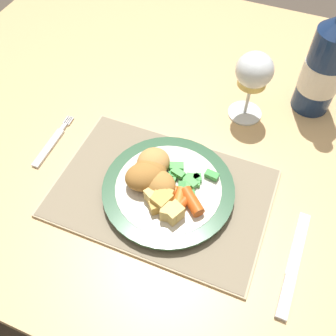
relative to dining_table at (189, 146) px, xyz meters
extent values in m
plane|color=#4C4238|center=(0.00, 0.00, -0.65)|extent=(6.00, 6.00, 0.00)
cube|color=tan|center=(0.00, 0.00, 0.07)|extent=(1.23, 0.96, 0.04)
cube|color=tan|center=(-0.56, 0.43, -0.30)|extent=(0.06, 0.06, 0.70)
cube|color=tan|center=(0.01, -0.19, 0.09)|extent=(0.38, 0.25, 0.01)
cube|color=#807259|center=(0.01, -0.19, 0.10)|extent=(0.37, 0.25, 0.00)
cylinder|color=silver|center=(0.03, -0.19, 0.10)|extent=(0.19, 0.19, 0.01)
cylinder|color=#2D5638|center=(0.03, -0.19, 0.11)|extent=(0.23, 0.23, 0.01)
cylinder|color=silver|center=(0.03, -0.19, 0.11)|extent=(0.18, 0.18, 0.00)
ellipsoid|color=#B77F3D|center=(0.01, -0.20, 0.13)|extent=(0.07, 0.06, 0.04)
ellipsoid|color=#A87033|center=(-0.01, -0.19, 0.14)|extent=(0.07, 0.07, 0.04)
ellipsoid|color=#A87033|center=(-0.01, -0.20, 0.14)|extent=(0.09, 0.08, 0.04)
ellipsoid|color=tan|center=(-0.01, -0.16, 0.14)|extent=(0.08, 0.08, 0.04)
cube|color=#4CA84C|center=(0.03, -0.17, 0.12)|extent=(0.02, 0.03, 0.01)
cube|color=#4CA84C|center=(0.02, -0.15, 0.12)|extent=(0.03, 0.02, 0.01)
cube|color=#4CA84C|center=(0.05, -0.17, 0.12)|extent=(0.02, 0.02, 0.01)
cube|color=#4CA84C|center=(0.03, -0.16, 0.13)|extent=(0.03, 0.02, 0.01)
cube|color=#4CA84C|center=(0.07, -0.17, 0.12)|extent=(0.02, 0.01, 0.01)
cube|color=#4CA84C|center=(0.05, -0.18, 0.12)|extent=(0.02, 0.03, 0.01)
cube|color=green|center=(0.09, -0.14, 0.12)|extent=(0.03, 0.02, 0.01)
cube|color=#338438|center=(0.05, -0.19, 0.12)|extent=(0.02, 0.02, 0.01)
cube|color=#338438|center=(0.06, -0.16, 0.12)|extent=(0.02, 0.02, 0.01)
cube|color=#4CA84C|center=(0.06, -0.17, 0.12)|extent=(0.03, 0.02, 0.01)
cube|color=green|center=(0.05, -0.19, 0.12)|extent=(0.02, 0.02, 0.01)
cube|color=#338438|center=(0.07, -0.20, 0.13)|extent=(0.02, 0.02, 0.01)
cube|color=green|center=(0.06, -0.16, 0.12)|extent=(0.03, 0.03, 0.01)
cube|color=#338438|center=(0.03, -0.17, 0.12)|extent=(0.02, 0.02, 0.01)
cylinder|color=#CC5119|center=(0.06, -0.22, 0.12)|extent=(0.03, 0.04, 0.02)
cylinder|color=#CC5119|center=(0.08, -0.21, 0.13)|extent=(0.05, 0.05, 0.02)
cylinder|color=orange|center=(0.05, -0.21, 0.12)|extent=(0.02, 0.05, 0.02)
cylinder|color=orange|center=(0.02, -0.20, 0.12)|extent=(0.04, 0.02, 0.02)
cube|color=silver|center=(-0.23, -0.18, 0.09)|extent=(0.02, 0.10, 0.01)
cube|color=silver|center=(-0.23, -0.12, 0.09)|extent=(0.01, 0.02, 0.01)
cube|color=silver|center=(-0.23, -0.10, 0.09)|extent=(0.00, 0.02, 0.00)
cube|color=silver|center=(-0.23, -0.10, 0.09)|extent=(0.00, 0.02, 0.00)
cube|color=silver|center=(-0.23, -0.10, 0.09)|extent=(0.00, 0.02, 0.00)
cube|color=silver|center=(-0.24, -0.10, 0.09)|extent=(0.00, 0.02, 0.00)
cube|color=silver|center=(0.26, -0.20, 0.09)|extent=(0.02, 0.12, 0.00)
cube|color=#B2B2B7|center=(0.26, -0.29, 0.09)|extent=(0.02, 0.07, 0.01)
cylinder|color=silver|center=(0.10, 0.06, 0.09)|extent=(0.07, 0.07, 0.00)
cylinder|color=silver|center=(0.10, 0.06, 0.13)|extent=(0.01, 0.01, 0.08)
ellipsoid|color=silver|center=(0.10, 0.06, 0.20)|extent=(0.07, 0.07, 0.07)
cylinder|color=#EACC66|center=(0.10, 0.06, 0.18)|extent=(0.06, 0.06, 0.02)
cylinder|color=navy|center=(0.22, 0.13, 0.18)|extent=(0.08, 0.08, 0.18)
cylinder|color=white|center=(0.22, 0.13, 0.17)|extent=(0.08, 0.08, 0.06)
cube|color=gold|center=(0.03, -0.22, 0.13)|extent=(0.03, 0.02, 0.03)
cube|color=gold|center=(0.02, -0.24, 0.13)|extent=(0.03, 0.03, 0.02)
cube|color=#E5BC66|center=(0.05, -0.24, 0.13)|extent=(0.03, 0.03, 0.03)
cube|color=#E5BC66|center=(0.06, -0.24, 0.13)|extent=(0.03, 0.04, 0.03)
cube|color=#E5BC66|center=(0.01, -0.22, 0.13)|extent=(0.03, 0.03, 0.03)
cube|color=gold|center=(0.03, -0.23, 0.13)|extent=(0.03, 0.04, 0.03)
camera|label=1|loc=(0.16, -0.52, 0.66)|focal=40.00mm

